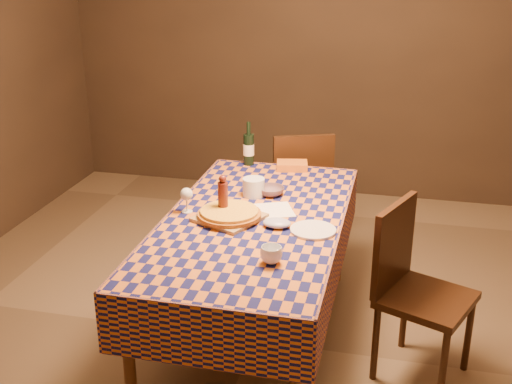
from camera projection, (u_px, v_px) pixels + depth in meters
The scene contains 16 objects.
room at pixel (254, 112), 3.21m from camera, with size 5.00×5.10×2.70m.
dining_table at pixel (254, 231), 3.44m from camera, with size 0.94×1.84×0.77m.
cutting_board at pixel (229, 218), 3.40m from camera, with size 0.30×0.30×0.02m, color #9D7D4A.
pizza at pixel (229, 213), 3.39m from camera, with size 0.42×0.42×0.03m.
pepper_mill at pixel (223, 197), 3.41m from camera, with size 0.07×0.07×0.23m.
bowl at pixel (271, 191), 3.72m from camera, with size 0.16×0.16×0.05m, color #644B54.
wine_glass at pixel (186, 195), 3.46m from camera, with size 0.07×0.07×0.14m.
wine_bottle at pixel (249, 149), 4.21m from camera, with size 0.09×0.09×0.29m.
deli_tub at pixel (254, 187), 3.70m from camera, with size 0.13×0.13×0.11m, color silver.
takeout_container at pixel (292, 166), 4.15m from camera, with size 0.20×0.14×0.05m, color #C36319.
white_plate at pixel (313, 230), 3.25m from camera, with size 0.23×0.23×0.01m, color silver.
tumbler at pixel (271, 255), 2.92m from camera, with size 0.10×0.10×0.08m, color white.
flour_patch at pixel (267, 211), 3.50m from camera, with size 0.28×0.22×0.00m, color white.
flour_bag at pixel (277, 223), 3.30m from camera, with size 0.15×0.11×0.04m, color #A5ADD4.
chair_far at pixel (299, 186), 4.57m from camera, with size 0.55×0.55×0.93m.
chair_right at pixel (412, 282), 3.27m from camera, with size 0.56×0.55×0.93m.
Camera 1 is at (0.73, -3.05, 2.13)m, focal length 45.00 mm.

